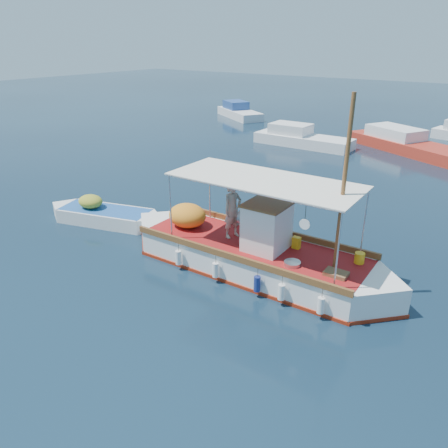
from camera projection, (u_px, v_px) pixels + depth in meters
The scene contains 6 objects.
ground at pixel (243, 262), 16.44m from camera, with size 160.00×160.00×0.00m, color black.
fishing_caique at pixel (251, 254), 15.79m from camera, with size 10.93×3.20×6.66m.
dinghy at pixel (105, 216), 19.93m from camera, with size 5.55×2.70×1.41m.
bg_boat_nw at pixel (300, 139), 34.12m from camera, with size 7.64×2.43×1.80m.
bg_boat_n at pixel (407, 145), 32.31m from camera, with size 10.27×7.26×1.80m.
bg_boat_far_w at pixel (239, 113), 46.11m from camera, with size 6.96×5.54×1.80m.
Camera 1 is at (7.78, -12.31, 7.81)m, focal length 35.00 mm.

